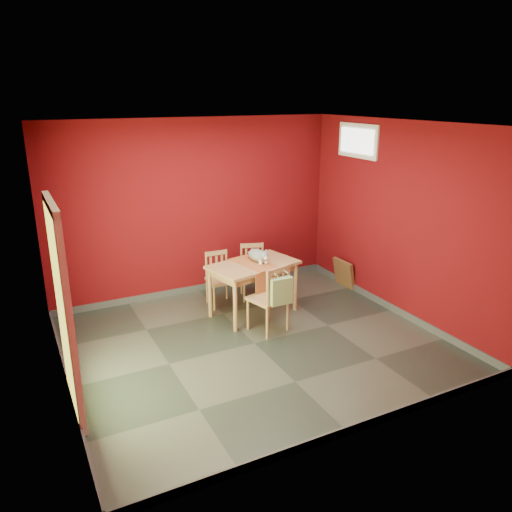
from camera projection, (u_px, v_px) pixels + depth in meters
name	position (u px, v px, depth m)	size (l,w,h in m)	color
ground	(254.00, 343.00, 6.33)	(4.50, 4.50, 0.00)	#2D342D
room_shell	(254.00, 340.00, 6.32)	(4.50, 4.50, 4.50)	#5D090E
doorway	(62.00, 306.00, 4.69)	(0.06, 1.01, 2.13)	#B7D838
window	(358.00, 141.00, 7.41)	(0.05, 0.90, 0.50)	white
outlet_plate	(285.00, 259.00, 8.61)	(0.08, 0.01, 0.12)	silver
dining_table	(253.00, 270.00, 7.00)	(1.34, 0.95, 0.76)	#A6784D
table_runner	(257.00, 270.00, 6.88)	(0.50, 0.80, 0.37)	#9F5029
chair_far_left	(220.00, 278.00, 7.41)	(0.39, 0.39, 0.80)	#A6784D
chair_far_right	(253.00, 271.00, 7.67)	(0.49, 0.49, 0.83)	#A6784D
chair_near	(270.00, 297.00, 6.53)	(0.54, 0.54, 0.94)	#A6784D
tote_bag	(281.00, 291.00, 6.31)	(0.30, 0.18, 0.42)	#7D9A62
cat	(258.00, 253.00, 7.05)	(0.24, 0.45, 0.23)	slate
picture_frame	(344.00, 273.00, 8.14)	(0.16, 0.45, 0.45)	brown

